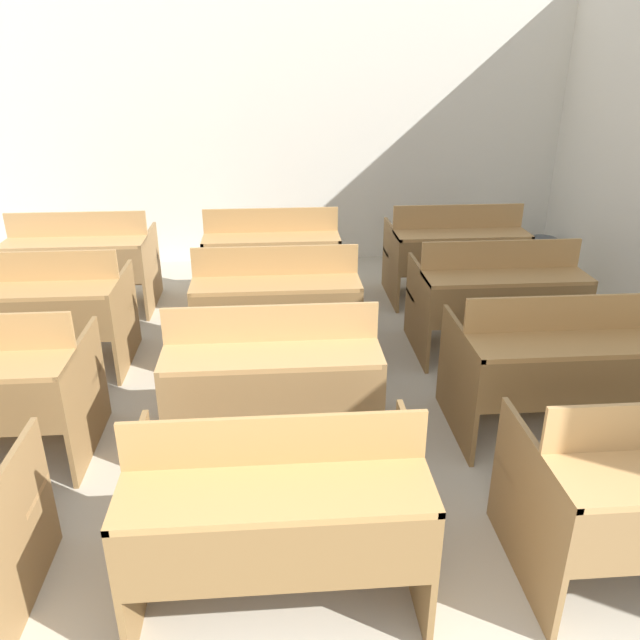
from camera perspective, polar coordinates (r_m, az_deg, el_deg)
wall_back at (r=7.03m, az=-5.61°, el=17.11°), size 6.77×0.06×2.95m
bench_front_center at (r=2.75m, az=-3.95°, el=-16.70°), size 1.23×0.80×0.93m
bench_second_center at (r=3.72m, az=-4.34°, el=-5.09°), size 1.23×0.80×0.93m
bench_second_right at (r=4.10m, az=20.86°, el=-3.77°), size 1.23×0.80×0.93m
bench_third_left at (r=5.06m, az=-24.27°, el=0.84°), size 1.23×0.80×0.93m
bench_third_center at (r=4.75m, az=-4.00°, el=1.54°), size 1.23×0.80×0.93m
bench_third_right at (r=5.07m, az=15.76°, el=2.12°), size 1.23×0.80×0.93m
bench_back_left at (r=6.12m, az=-20.89°, el=5.09°), size 1.23×0.80×0.93m
bench_back_center at (r=5.87m, az=-4.41°, el=5.87°), size 1.23×0.80×0.93m
bench_back_right at (r=6.12m, az=12.21°, el=6.14°), size 1.23×0.80×0.93m
wastepaper_bin at (r=7.41m, az=19.59°, el=5.84°), size 0.29×0.29×0.33m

